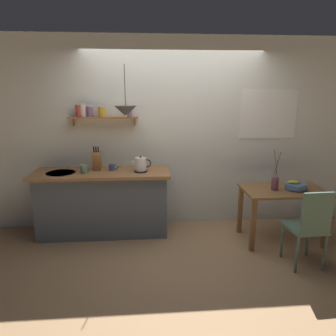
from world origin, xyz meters
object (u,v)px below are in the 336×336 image
Objects in this scene: fruit_bowl at (296,186)px; pendant_lamp at (126,111)px; coffee_mug_spare at (112,167)px; dining_table at (283,198)px; knife_block at (97,161)px; coffee_mug_by_sink at (84,169)px; twig_vase at (275,183)px; dining_chair_near at (309,225)px; electric_kettle at (141,165)px.

pendant_lamp reaches higher than fruit_bowl.
coffee_mug_spare reaches higher than fruit_bowl.
dining_table is 3.86× the size of fruit_bowl.
coffee_mug_spare is at bearing 138.11° from pendant_lamp.
knife_block is 2.54× the size of coffee_mug_by_sink.
twig_vase is 2.38m from knife_block.
dining_table is 0.68m from dining_chair_near.
knife_block is 2.69× the size of coffee_mug_spare.
coffee_mug_by_sink is at bearing 172.35° from twig_vase.
coffee_mug_spare is 0.82m from pendant_lamp.
pendant_lamp is at bearing -150.32° from electric_kettle.
dining_table is 2.53m from knife_block.
pendant_lamp reaches higher than knife_block.
electric_kettle is 1.95× the size of coffee_mug_by_sink.
twig_vase is at bearing -11.58° from electric_kettle.
twig_vase is at bearing -170.93° from dining_table.
dining_chair_near is 7.17× the size of coffee_mug_by_sink.
coffee_mug_spare is at bearing 167.97° from twig_vase.
electric_kettle is 0.75m from pendant_lamp.
dining_chair_near is at bearing -102.21° from fruit_bowl.
electric_kettle reaches higher than coffee_mug_spare.
coffee_mug_spare is (-2.25, 1.11, 0.43)m from dining_chair_near.
dining_table is at bearing -10.73° from knife_block.
dining_chair_near is 1.78× the size of twig_vase.
dining_table is at bearing -10.13° from electric_kettle.
pendant_lamp is (0.42, -0.23, 0.68)m from knife_block.
electric_kettle is (-1.72, 0.35, 0.19)m from twig_vase.
twig_vase reaches higher than coffee_mug_spare.
twig_vase is at bearing -12.03° from coffee_mug_spare.
twig_vase is at bearing -7.65° from coffee_mug_by_sink.
dining_chair_near is 2.76m from knife_block.
twig_vase is 2.49m from coffee_mug_by_sink.
coffee_mug_by_sink is 0.95m from pendant_lamp.
electric_kettle is at bearing 169.86° from fruit_bowl.
dining_chair_near is at bearing -78.06° from twig_vase.
dining_chair_near is 2.54m from coffee_mug_spare.
knife_block is at bearing 170.09° from coffee_mug_spare.
fruit_bowl is at bearing -10.70° from knife_block.
dining_table is 1.12× the size of dining_chair_near.
electric_kettle is 0.41m from coffee_mug_spare.
knife_block is 0.53× the size of pendant_lamp.
twig_vase reaches higher than dining_table.
electric_kettle is at bearing 1.59° from coffee_mug_by_sink.
coffee_mug_spare is (0.36, 0.12, -0.01)m from coffee_mug_by_sink.
knife_block is (-2.46, 1.14, 0.52)m from dining_chair_near.
dining_table is 0.25m from twig_vase.
pendant_lamp is (0.22, -0.20, 0.77)m from coffee_mug_spare.
fruit_bowl is 0.43× the size of pendant_lamp.
pendant_lamp is (-2.03, 0.91, 1.20)m from dining_chair_near.
electric_kettle is 0.77× the size of knife_block.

